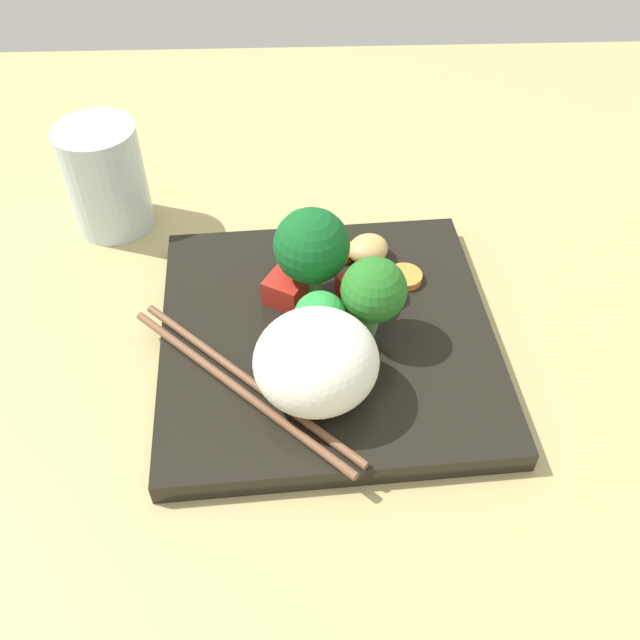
# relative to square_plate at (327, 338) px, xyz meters

# --- Properties ---
(ground_plane) EXTENTS (1.10, 1.10, 0.02)m
(ground_plane) POSITION_rel_square_plate_xyz_m (0.00, 0.00, -0.02)
(ground_plane) COLOR tan
(square_plate) EXTENTS (0.28, 0.28, 0.02)m
(square_plate) POSITION_rel_square_plate_xyz_m (0.00, 0.00, 0.00)
(square_plate) COLOR black
(square_plate) RESTS_ON ground_plane
(rice_mound) EXTENTS (0.11, 0.11, 0.07)m
(rice_mound) POSITION_rel_square_plate_xyz_m (0.01, 0.06, 0.04)
(rice_mound) COLOR white
(rice_mound) RESTS_ON square_plate
(broccoli_floret_0) EXTENTS (0.06, 0.06, 0.08)m
(broccoli_floret_0) POSITION_rel_square_plate_xyz_m (0.01, -0.04, 0.06)
(broccoli_floret_0) COLOR #528F4B
(broccoli_floret_0) RESTS_ON square_plate
(broccoli_floret_1) EXTENTS (0.05, 0.05, 0.07)m
(broccoli_floret_1) POSITION_rel_square_plate_xyz_m (-0.03, 0.01, 0.06)
(broccoli_floret_1) COLOR #599C49
(broccoli_floret_1) RESTS_ON square_plate
(broccoli_floret_2) EXTENTS (0.04, 0.04, 0.05)m
(broccoli_floret_2) POSITION_rel_square_plate_xyz_m (0.01, 0.02, 0.04)
(broccoli_floret_2) COLOR #559438
(broccoli_floret_2) RESTS_ON square_plate
(carrot_slice_0) EXTENTS (0.03, 0.03, 0.01)m
(carrot_slice_0) POSITION_rel_square_plate_xyz_m (-0.00, -0.01, 0.01)
(carrot_slice_0) COLOR orange
(carrot_slice_0) RESTS_ON square_plate
(carrot_slice_1) EXTENTS (0.04, 0.04, 0.01)m
(carrot_slice_1) POSITION_rel_square_plate_xyz_m (-0.07, -0.06, 0.01)
(carrot_slice_1) COLOR orange
(carrot_slice_1) RESTS_ON square_plate
(carrot_slice_2) EXTENTS (0.03, 0.03, 0.01)m
(carrot_slice_2) POSITION_rel_square_plate_xyz_m (-0.02, -0.09, 0.01)
(carrot_slice_2) COLOR orange
(carrot_slice_2) RESTS_ON square_plate
(pepper_chunk_0) EXTENTS (0.03, 0.03, 0.02)m
(pepper_chunk_0) POSITION_rel_square_plate_xyz_m (-0.02, -0.04, 0.02)
(pepper_chunk_0) COLOR red
(pepper_chunk_0) RESTS_ON square_plate
(pepper_chunk_1) EXTENTS (0.04, 0.04, 0.02)m
(pepper_chunk_1) POSITION_rel_square_plate_xyz_m (0.03, -0.04, 0.02)
(pepper_chunk_1) COLOR red
(pepper_chunk_1) RESTS_ON square_plate
(chicken_piece_0) EXTENTS (0.04, 0.04, 0.02)m
(chicken_piece_0) POSITION_rel_square_plate_xyz_m (-0.05, -0.03, 0.02)
(chicken_piece_0) COLOR tan
(chicken_piece_0) RESTS_ON square_plate
(chicken_piece_1) EXTENTS (0.05, 0.05, 0.02)m
(chicken_piece_1) POSITION_rel_square_plate_xyz_m (-0.04, -0.08, 0.02)
(chicken_piece_1) COLOR tan
(chicken_piece_1) RESTS_ON square_plate
(chopstick_pair) EXTENTS (0.18, 0.17, 0.01)m
(chopstick_pair) POSITION_rel_square_plate_xyz_m (0.07, 0.06, 0.01)
(chopstick_pair) COLOR brown
(chopstick_pair) RESTS_ON square_plate
(drinking_glass) EXTENTS (0.07, 0.07, 0.10)m
(drinking_glass) POSITION_rel_square_plate_xyz_m (0.20, -0.17, 0.04)
(drinking_glass) COLOR silver
(drinking_glass) RESTS_ON ground_plane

